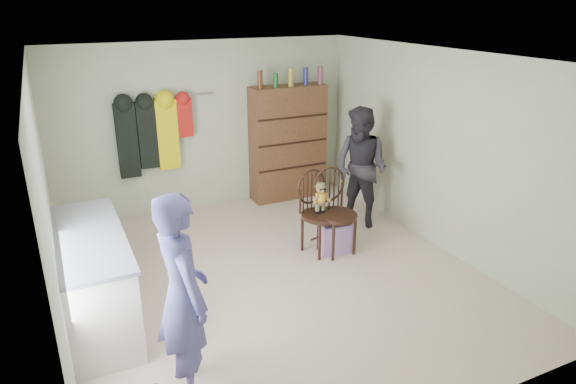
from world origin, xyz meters
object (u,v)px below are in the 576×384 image
counter (95,278)px  chair_far (334,208)px  chair_front (318,206)px  dresser (288,142)px

counter → chair_far: bearing=6.1°
counter → chair_front: chair_front is taller
counter → dresser: dresser is taller
chair_front → chair_far: bearing=-40.9°
chair_far → dresser: bearing=76.7°
counter → chair_far: 2.91m
counter → chair_far: chair_far is taller
counter → dresser: (3.20, 2.30, 0.44)m
counter → dresser: bearing=35.7°
chair_front → chair_far: (0.18, -0.09, -0.02)m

